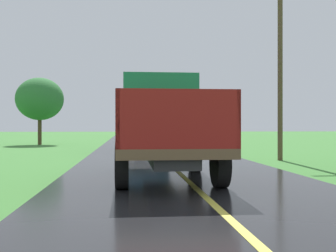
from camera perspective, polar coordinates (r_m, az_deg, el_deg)
banana_truck_near at (r=11.31m, az=-0.78°, el=0.36°), size 2.38×5.82×2.80m
banana_truck_far at (r=23.30m, az=-3.51°, el=0.17°), size 2.38×5.81×2.80m
utility_pole_roadside at (r=17.71m, az=15.09°, el=8.52°), size 1.72×0.20×7.53m
roadside_tree_near_left at (r=32.45m, az=-17.14°, el=3.54°), size 3.51×3.51×4.98m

